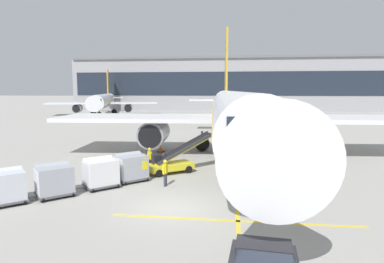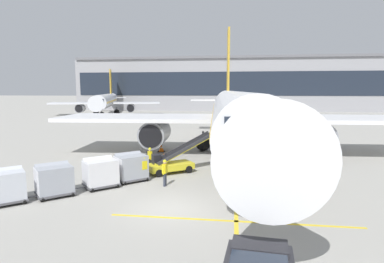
{
  "view_description": "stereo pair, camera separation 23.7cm",
  "coord_description": "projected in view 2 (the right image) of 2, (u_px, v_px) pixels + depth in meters",
  "views": [
    {
      "loc": [
        3.13,
        -15.83,
        6.19
      ],
      "look_at": [
        0.37,
        6.74,
        3.22
      ],
      "focal_mm": 30.01,
      "sensor_mm": 36.0,
      "label": 1
    },
    {
      "loc": [
        3.37,
        -15.8,
        6.19
      ],
      "look_at": [
        0.37,
        6.74,
        3.22
      ],
      "focal_mm": 30.01,
      "sensor_mm": 36.0,
      "label": 2
    }
  ],
  "objects": [
    {
      "name": "ground_plane",
      "position": [
        168.0,
        209.0,
        16.77
      ],
      "size": [
        600.0,
        600.0,
        0.0
      ],
      "primitive_type": "plane",
      "color": "#9E9B93"
    },
    {
      "name": "parked_airplane",
      "position": [
        234.0,
        113.0,
        31.0
      ],
      "size": [
        34.18,
        44.57,
        15.01
      ],
      "color": "white",
      "rests_on": "ground"
    },
    {
      "name": "belt_loader",
      "position": [
        173.0,
        161.0,
        24.09
      ],
      "size": [
        5.09,
        4.12,
        2.91
      ],
      "color": "gold",
      "rests_on": "ground"
    },
    {
      "name": "baggage_cart_lead",
      "position": [
        131.0,
        166.0,
        21.83
      ],
      "size": [
        2.56,
        2.53,
        1.91
      ],
      "color": "#515156",
      "rests_on": "ground"
    },
    {
      "name": "baggage_cart_second",
      "position": [
        100.0,
        172.0,
        20.36
      ],
      "size": [
        2.56,
        2.53,
        1.91
      ],
      "color": "#515156",
      "rests_on": "ground"
    },
    {
      "name": "baggage_cart_third",
      "position": [
        54.0,
        179.0,
        18.7
      ],
      "size": [
        2.56,
        2.53,
        1.91
      ],
      "color": "#515156",
      "rests_on": "ground"
    },
    {
      "name": "baggage_cart_fourth",
      "position": [
        5.0,
        186.0,
        17.46
      ],
      "size": [
        2.56,
        2.53,
        1.91
      ],
      "color": "#515156",
      "rests_on": "ground"
    },
    {
      "name": "ground_crew_by_loader",
      "position": [
        165.0,
        171.0,
        20.6
      ],
      "size": [
        0.32,
        0.56,
        1.74
      ],
      "color": "#333847",
      "rests_on": "ground"
    },
    {
      "name": "ground_crew_by_carts",
      "position": [
        144.0,
        167.0,
        21.63
      ],
      "size": [
        0.44,
        0.44,
        1.74
      ],
      "color": "black",
      "rests_on": "ground"
    },
    {
      "name": "ground_crew_marshaller",
      "position": [
        150.0,
        157.0,
        24.86
      ],
      "size": [
        0.43,
        0.46,
        1.74
      ],
      "color": "black",
      "rests_on": "ground"
    },
    {
      "name": "safety_cone_engine_keepout",
      "position": [
        164.0,
        158.0,
        27.47
      ],
      "size": [
        0.7,
        0.7,
        0.78
      ],
      "color": "black",
      "rests_on": "ground"
    },
    {
      "name": "safety_cone_wingtip",
      "position": [
        161.0,
        148.0,
        32.12
      ],
      "size": [
        0.67,
        0.67,
        0.75
      ],
      "color": "black",
      "rests_on": "ground"
    },
    {
      "name": "apron_guidance_line_lead_in",
      "position": [
        236.0,
        155.0,
        30.73
      ],
      "size": [
        0.2,
        110.0,
        0.01
      ],
      "color": "yellow",
      "rests_on": "ground"
    },
    {
      "name": "apron_guidance_line_stop_bar",
      "position": [
        233.0,
        221.0,
        15.2
      ],
      "size": [
        12.0,
        0.2,
        0.01
      ],
      "color": "yellow",
      "rests_on": "ground"
    },
    {
      "name": "terminal_building",
      "position": [
        230.0,
        84.0,
        100.79
      ],
      "size": [
        93.16,
        19.96,
        15.72
      ],
      "color": "#939399",
      "rests_on": "ground"
    },
    {
      "name": "distant_airplane",
      "position": [
        106.0,
        101.0,
        78.42
      ],
      "size": [
        26.48,
        34.13,
        11.92
      ],
      "color": "silver",
      "rests_on": "ground"
    }
  ]
}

